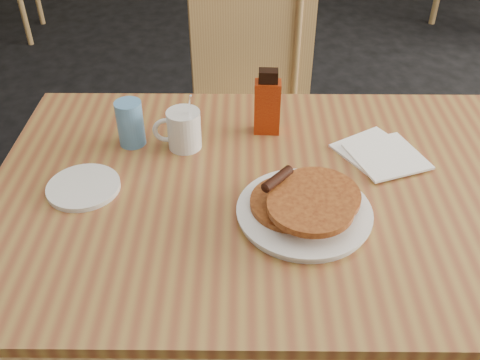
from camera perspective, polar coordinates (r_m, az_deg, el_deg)
name	(u,v)px	position (r m, az deg, el deg)	size (l,w,h in m)	color
main_table	(272,200)	(1.27, 3.39, -2.09)	(1.42, 1.02, 0.75)	olive
chair_main_far	(255,92)	(1.94, 1.60, 9.32)	(0.51, 0.51, 0.99)	#9F7F4A
pancake_plate	(305,207)	(1.16, 6.94, -2.89)	(0.29, 0.29, 0.09)	white
coffee_mug	(183,129)	(1.35, -6.11, 5.43)	(0.12, 0.08, 0.16)	white
syrup_bottle	(267,104)	(1.39, 2.93, 8.10)	(0.07, 0.05, 0.18)	maroon
napkin_stack	(381,154)	(1.38, 14.78, 2.71)	(0.23, 0.24, 0.01)	white
blue_tumbler	(130,123)	(1.38, -11.62, 5.95)	(0.07, 0.07, 0.12)	#538BC2
side_saucer	(84,187)	(1.28, -16.35, -0.73)	(0.17, 0.17, 0.01)	white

